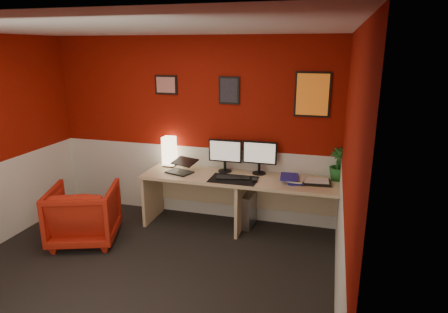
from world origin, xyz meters
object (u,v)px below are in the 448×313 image
at_px(potted_plant, 339,164).
at_px(pc_tower, 247,209).
at_px(zen_tray, 316,182).
at_px(monitor_left, 225,151).
at_px(monitor_right, 260,153).
at_px(laptop, 179,165).
at_px(desk, 241,204).
at_px(armchair, 84,214).
at_px(shoji_lamp, 169,152).

bearing_deg(potted_plant, pc_tower, -177.25).
relative_size(zen_tray, pc_tower, 0.78).
height_order(monitor_left, pc_tower, monitor_left).
xyz_separation_m(monitor_left, monitor_right, (0.46, 0.03, 0.00)).
relative_size(zen_tray, potted_plant, 0.85).
bearing_deg(monitor_left, laptop, -159.04).
bearing_deg(potted_plant, desk, -168.91).
bearing_deg(laptop, monitor_left, 39.66).
xyz_separation_m(potted_plant, armchair, (-2.99, -1.06, -0.58)).
relative_size(desk, monitor_left, 4.48).
bearing_deg(potted_plant, shoji_lamp, -179.63).
distance_m(monitor_right, armchair, 2.34).
height_order(laptop, zen_tray, laptop).
xyz_separation_m(monitor_left, pc_tower, (0.31, -0.00, -0.80)).
distance_m(shoji_lamp, zen_tray, 2.04).
distance_m(desk, laptop, 0.97).
bearing_deg(armchair, zen_tray, 177.50).
height_order(laptop, pc_tower, laptop).
distance_m(shoji_lamp, monitor_right, 1.28).
bearing_deg(monitor_left, armchair, -146.67).
relative_size(laptop, armchair, 0.42).
height_order(desk, shoji_lamp, shoji_lamp).
bearing_deg(desk, monitor_right, 48.32).
relative_size(laptop, pc_tower, 0.73).
bearing_deg(shoji_lamp, potted_plant, 0.37).
bearing_deg(monitor_right, zen_tray, -13.61).
bearing_deg(desk, laptop, -177.33).
distance_m(shoji_lamp, potted_plant, 2.28).
height_order(laptop, armchair, laptop).
bearing_deg(zen_tray, shoji_lamp, 174.72).
height_order(laptop, monitor_right, monitor_right).
height_order(desk, potted_plant, potted_plant).
xyz_separation_m(monitor_right, armchair, (-1.99, -1.04, -0.66)).
xyz_separation_m(shoji_lamp, laptop, (0.25, -0.26, -0.09)).
xyz_separation_m(laptop, pc_tower, (0.88, 0.22, -0.61)).
height_order(potted_plant, armchair, potted_plant).
distance_m(desk, potted_plant, 1.34).
bearing_deg(shoji_lamp, zen_tray, -5.28).
xyz_separation_m(monitor_right, pc_tower, (-0.15, -0.03, -0.80)).
bearing_deg(desk, potted_plant, 11.09).
xyz_separation_m(shoji_lamp, zen_tray, (2.03, -0.19, -0.18)).
bearing_deg(zen_tray, monitor_right, 166.39).
distance_m(desk, monitor_left, 0.73).
height_order(zen_tray, armchair, zen_tray).
height_order(zen_tray, pc_tower, zen_tray).
relative_size(potted_plant, pc_tower, 0.91).
distance_m(pc_tower, armchair, 2.10).
relative_size(desk, pc_tower, 5.78).
bearing_deg(desk, zen_tray, 1.90).
bearing_deg(desk, pc_tower, 77.05).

